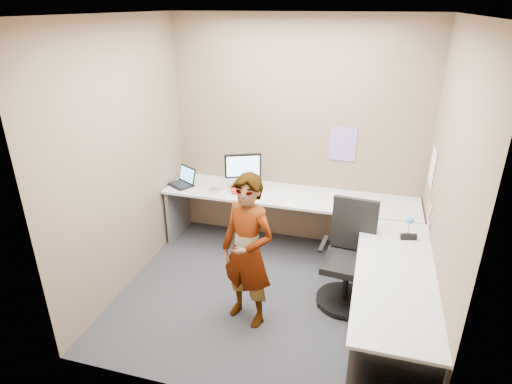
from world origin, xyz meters
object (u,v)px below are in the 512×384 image
(monitor, at_px, (243,168))
(person, at_px, (248,252))
(desk, at_px, (318,234))
(office_chair, at_px, (348,264))

(monitor, relative_size, person, 0.28)
(desk, relative_size, person, 2.02)
(desk, bearing_deg, monitor, 150.61)
(desk, distance_m, person, 0.93)
(monitor, bearing_deg, person, -94.02)
(office_chair, bearing_deg, desk, 152.14)
(person, bearing_deg, monitor, 129.08)
(monitor, distance_m, office_chair, 1.64)
(monitor, bearing_deg, office_chair, -53.38)
(office_chair, distance_m, person, 1.07)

